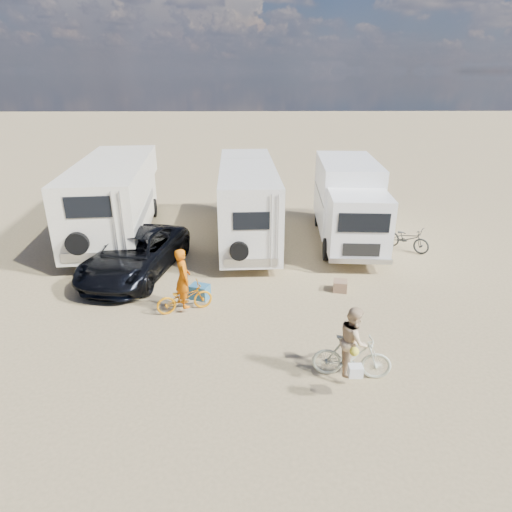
{
  "coord_description": "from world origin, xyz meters",
  "views": [
    {
      "loc": [
        0.21,
        -10.22,
        6.42
      ],
      "look_at": [
        0.42,
        1.9,
        1.3
      ],
      "focal_mm": 30.74,
      "sensor_mm": 36.0,
      "label": 1
    }
  ],
  "objects_px": {
    "bike_parked": "(407,238)",
    "box_truck": "(349,205)",
    "cooler": "(200,292)",
    "bike_woman": "(352,357)",
    "rv_main": "(248,204)",
    "dark_suv": "(135,254)",
    "bike_man": "(184,298)",
    "rider_man": "(183,284)",
    "rider_woman": "(353,347)",
    "crate": "(340,286)",
    "rv_left": "(115,200)"
  },
  "relations": [
    {
      "from": "dark_suv",
      "to": "bike_parked",
      "type": "height_order",
      "value": "dark_suv"
    },
    {
      "from": "box_truck",
      "to": "rider_woman",
      "type": "bearing_deg",
      "value": -97.19
    },
    {
      "from": "rv_main",
      "to": "dark_suv",
      "type": "bearing_deg",
      "value": -141.83
    },
    {
      "from": "bike_parked",
      "to": "cooler",
      "type": "relative_size",
      "value": 3.26
    },
    {
      "from": "box_truck",
      "to": "cooler",
      "type": "relative_size",
      "value": 11.64
    },
    {
      "from": "dark_suv",
      "to": "crate",
      "type": "relative_size",
      "value": 11.87
    },
    {
      "from": "rider_man",
      "to": "cooler",
      "type": "relative_size",
      "value": 3.17
    },
    {
      "from": "rv_main",
      "to": "cooler",
      "type": "bearing_deg",
      "value": -108.0
    },
    {
      "from": "bike_parked",
      "to": "cooler",
      "type": "bearing_deg",
      "value": 159.88
    },
    {
      "from": "bike_man",
      "to": "rider_woman",
      "type": "xyz_separation_m",
      "value": [
        4.15,
        -3.05,
        0.38
      ]
    },
    {
      "from": "dark_suv",
      "to": "bike_parked",
      "type": "bearing_deg",
      "value": 23.79
    },
    {
      "from": "rider_man",
      "to": "bike_parked",
      "type": "bearing_deg",
      "value": -80.58
    },
    {
      "from": "rv_main",
      "to": "crate",
      "type": "relative_size",
      "value": 17.72
    },
    {
      "from": "rv_left",
      "to": "dark_suv",
      "type": "xyz_separation_m",
      "value": [
        1.62,
        -3.81,
        -0.84
      ]
    },
    {
      "from": "bike_man",
      "to": "rv_main",
      "type": "bearing_deg",
      "value": -37.85
    },
    {
      "from": "cooler",
      "to": "box_truck",
      "type": "bearing_deg",
      "value": 63.31
    },
    {
      "from": "rv_main",
      "to": "rider_man",
      "type": "height_order",
      "value": "rv_main"
    },
    {
      "from": "dark_suv",
      "to": "rv_main",
      "type": "bearing_deg",
      "value": 52.66
    },
    {
      "from": "rv_main",
      "to": "bike_parked",
      "type": "relative_size",
      "value": 4.2
    },
    {
      "from": "cooler",
      "to": "rider_man",
      "type": "bearing_deg",
      "value": -93.01
    },
    {
      "from": "cooler",
      "to": "bike_woman",
      "type": "bearing_deg",
      "value": -22.76
    },
    {
      "from": "rv_left",
      "to": "bike_man",
      "type": "bearing_deg",
      "value": -66.07
    },
    {
      "from": "rider_woman",
      "to": "cooler",
      "type": "height_order",
      "value": "rider_woman"
    },
    {
      "from": "rider_man",
      "to": "crate",
      "type": "height_order",
      "value": "rider_man"
    },
    {
      "from": "rv_main",
      "to": "box_truck",
      "type": "bearing_deg",
      "value": -6.46
    },
    {
      "from": "dark_suv",
      "to": "crate",
      "type": "distance_m",
      "value": 6.91
    },
    {
      "from": "rv_left",
      "to": "bike_man",
      "type": "xyz_separation_m",
      "value": [
        3.62,
        -6.42,
        -1.12
      ]
    },
    {
      "from": "rv_main",
      "to": "bike_parked",
      "type": "height_order",
      "value": "rv_main"
    },
    {
      "from": "rider_woman",
      "to": "cooler",
      "type": "bearing_deg",
      "value": 54.01
    },
    {
      "from": "dark_suv",
      "to": "rider_woman",
      "type": "height_order",
      "value": "rider_woman"
    },
    {
      "from": "crate",
      "to": "bike_man",
      "type": "bearing_deg",
      "value": -166.08
    },
    {
      "from": "bike_woman",
      "to": "rider_woman",
      "type": "xyz_separation_m",
      "value": [
        0.0,
        0.0,
        0.27
      ]
    },
    {
      "from": "rider_woman",
      "to": "bike_man",
      "type": "bearing_deg",
      "value": 62.78
    },
    {
      "from": "rider_man",
      "to": "box_truck",
      "type": "bearing_deg",
      "value": -67.11
    },
    {
      "from": "rv_left",
      "to": "rider_woman",
      "type": "relative_size",
      "value": 5.16
    },
    {
      "from": "box_truck",
      "to": "bike_man",
      "type": "height_order",
      "value": "box_truck"
    },
    {
      "from": "bike_parked",
      "to": "box_truck",
      "type": "bearing_deg",
      "value": 109.94
    },
    {
      "from": "rv_main",
      "to": "cooler",
      "type": "distance_m",
      "value": 5.44
    },
    {
      "from": "rv_left",
      "to": "rider_woman",
      "type": "xyz_separation_m",
      "value": [
        7.77,
        -9.48,
        -0.74
      ]
    },
    {
      "from": "cooler",
      "to": "rv_left",
      "type": "bearing_deg",
      "value": 147.37
    },
    {
      "from": "bike_man",
      "to": "bike_woman",
      "type": "xyz_separation_m",
      "value": [
        4.15,
        -3.05,
        0.1
      ]
    },
    {
      "from": "bike_woman",
      "to": "bike_parked",
      "type": "xyz_separation_m",
      "value": [
        3.82,
        7.63,
        -0.06
      ]
    },
    {
      "from": "bike_man",
      "to": "bike_woman",
      "type": "bearing_deg",
      "value": -146.8
    },
    {
      "from": "bike_woman",
      "to": "cooler",
      "type": "relative_size",
      "value": 3.19
    },
    {
      "from": "rv_left",
      "to": "dark_suv",
      "type": "height_order",
      "value": "rv_left"
    },
    {
      "from": "rv_left",
      "to": "rider_woman",
      "type": "distance_m",
      "value": 12.28
    },
    {
      "from": "rider_woman",
      "to": "rider_man",
      "type": "bearing_deg",
      "value": 62.78
    },
    {
      "from": "rider_woman",
      "to": "rv_left",
      "type": "bearing_deg",
      "value": 48.45
    },
    {
      "from": "dark_suv",
      "to": "bike_man",
      "type": "bearing_deg",
      "value": -39.98
    },
    {
      "from": "dark_suv",
      "to": "cooler",
      "type": "xyz_separation_m",
      "value": [
        2.35,
        -1.86,
        -0.48
      ]
    }
  ]
}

